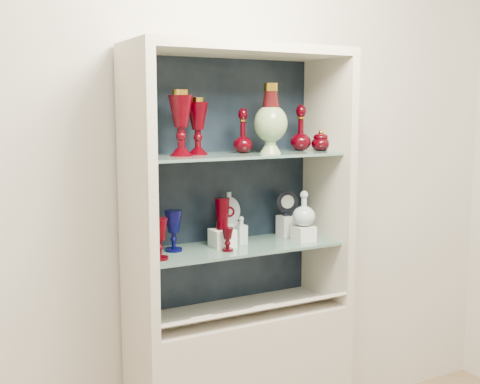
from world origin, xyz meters
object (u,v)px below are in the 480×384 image
pedestal_lamp_left (181,123)px  enamel_urn (271,118)px  cobalt_goblet (173,231)px  ruby_goblet_small (228,239)px  clear_square_bottle (241,230)px  ruby_goblet_tall (160,239)px  clear_round_decanter (304,209)px  flat_flask (229,207)px  cameo_medallion (287,203)px  pedestal_lamp_right (198,126)px  ruby_decanter_a (243,128)px  ruby_pitcher (222,214)px  ruby_decanter_b (301,126)px  lidded_bowl (321,140)px

pedestal_lamp_left → enamel_urn: 0.42m
pedestal_lamp_left → cobalt_goblet: size_ratio=1.54×
ruby_goblet_small → clear_square_bottle: bearing=38.9°
pedestal_lamp_left → clear_square_bottle: 0.58m
ruby_goblet_tall → clear_square_bottle: 0.45m
pedestal_lamp_left → clear_round_decanter: (0.60, -0.05, -0.41)m
flat_flask → clear_round_decanter: flat_flask is taller
cameo_medallion → pedestal_lamp_left: bearing=-159.6°
ruby_goblet_small → clear_round_decanter: (0.41, 0.01, 0.10)m
pedestal_lamp_right → ruby_decanter_a: (0.21, -0.02, -0.01)m
ruby_pitcher → clear_round_decanter: clear_round_decanter is taller
cobalt_goblet → ruby_goblet_small: cobalt_goblet is taller
ruby_goblet_small → pedestal_lamp_left: bearing=160.1°
ruby_decanter_b → ruby_decanter_a: bearing=179.3°
clear_round_decanter → ruby_goblet_small: bearing=-178.2°
ruby_decanter_a → clear_square_bottle: size_ratio=1.76×
cobalt_goblet → clear_square_bottle: (0.33, -0.01, -0.03)m
ruby_decanter_b → ruby_goblet_small: ruby_decanter_b is taller
ruby_decanter_a → clear_round_decanter: 0.48m
clear_square_bottle → ruby_pitcher: bearing=-172.2°
ruby_pitcher → pedestal_lamp_left: bearing=-165.2°
pedestal_lamp_left → ruby_decanter_b: 0.62m
ruby_pitcher → cameo_medallion: (0.39, 0.06, 0.01)m
cobalt_goblet → cameo_medallion: bearing=3.4°
ruby_goblet_small → clear_square_bottle: size_ratio=0.81×
ruby_goblet_tall → ruby_decanter_b: bearing=6.9°
ruby_goblet_small → ruby_pitcher: ruby_pitcher is taller
enamel_urn → ruby_goblet_small: 0.57m
ruby_decanter_a → ruby_goblet_tall: size_ratio=1.31×
pedestal_lamp_right → cobalt_goblet: size_ratio=1.38×
cameo_medallion → cobalt_goblet: bearing=-163.9°
ruby_decanter_a → cameo_medallion: (0.28, 0.06, -0.37)m
ruby_decanter_b → ruby_goblet_small: (-0.44, -0.09, -0.48)m
cobalt_goblet → flat_flask: flat_flask is taller
ruby_decanter_b → cobalt_goblet: size_ratio=1.29×
cobalt_goblet → ruby_goblet_tall: cobalt_goblet is taller
clear_round_decanter → ruby_decanter_a: bearing=164.6°
ruby_decanter_b → clear_round_decanter: bearing=-109.5°
enamel_urn → lidded_bowl: (0.29, 0.02, -0.11)m
clear_round_decanter → cameo_medallion: (-0.01, 0.13, 0.01)m
ruby_goblet_small → clear_round_decanter: 0.42m
lidded_bowl → cobalt_goblet: size_ratio=0.56×
cobalt_goblet → clear_round_decanter: (0.62, -0.10, 0.06)m
ruby_decanter_a → clear_round_decanter: bearing=-15.4°
ruby_goblet_small → ruby_pitcher: size_ratio=0.73×
lidded_bowl → ruby_pitcher: (-0.51, 0.03, -0.32)m
pedestal_lamp_right → enamel_urn: (0.32, -0.08, 0.03)m
cameo_medallion → ruby_pitcher: bearing=-158.0°
ruby_goblet_tall → clear_round_decanter: bearing=1.3°
pedestal_lamp_right → ruby_goblet_tall: pedestal_lamp_right is taller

